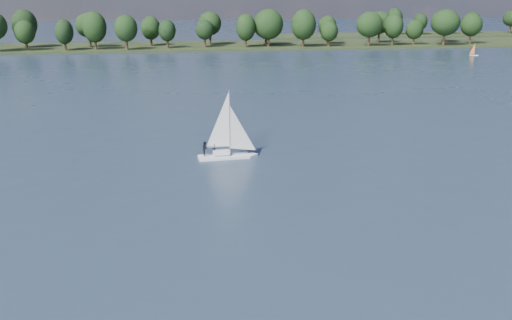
{
  "coord_description": "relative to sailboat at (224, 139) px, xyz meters",
  "views": [
    {
      "loc": [
        0.44,
        -22.31,
        21.01
      ],
      "look_at": [
        9.78,
        39.87,
        2.5
      ],
      "focal_mm": 40.0,
      "sensor_mm": 36.0,
      "label": 1
    }
  ],
  "objects": [
    {
      "name": "dinghy_orange",
      "position": [
        98.16,
        114.72,
        -1.56
      ],
      "size": [
        3.04,
        2.48,
        4.59
      ],
      "rotation": [
        0.0,
        0.0,
        -0.56
      ],
      "color": "silver",
      "rests_on": "ground"
    },
    {
      "name": "far_shore",
      "position": [
        -7.04,
        162.26,
        -2.64
      ],
      "size": [
        660.0,
        40.0,
        1.5
      ],
      "primitive_type": "cube",
      "color": "black",
      "rests_on": "ground"
    },
    {
      "name": "treeline",
      "position": [
        -9.29,
        158.65,
        5.39
      ],
      "size": [
        563.1,
        73.67,
        17.98
      ],
      "color": "black",
      "rests_on": "ground"
    },
    {
      "name": "far_shore_back",
      "position": [
        152.96,
        210.26,
        -2.64
      ],
      "size": [
        220.0,
        30.0,
        1.4
      ],
      "primitive_type": "cube",
      "color": "black",
      "rests_on": "ground"
    },
    {
      "name": "ground",
      "position": [
        -7.04,
        50.26,
        -2.64
      ],
      "size": [
        700.0,
        700.0,
        0.0
      ],
      "primitive_type": "plane",
      "color": "#233342",
      "rests_on": "ground"
    },
    {
      "name": "sailboat",
      "position": [
        0.0,
        0.0,
        0.0
      ],
      "size": [
        7.34,
        2.57,
        9.48
      ],
      "rotation": [
        0.0,
        0.0,
        0.08
      ],
      "color": "white",
      "rests_on": "ground"
    }
  ]
}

